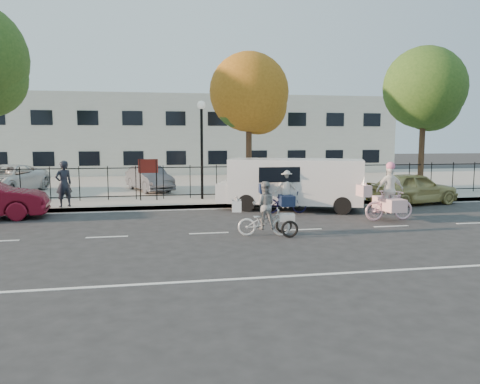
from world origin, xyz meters
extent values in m
plane|color=#333334|center=(0.00, 0.00, 0.00)|extent=(120.00, 120.00, 0.00)
cube|color=#A8A399|center=(0.00, 5.05, 0.07)|extent=(60.00, 0.10, 0.15)
cube|color=#A8A399|center=(0.00, 6.10, 0.07)|extent=(60.00, 2.20, 0.15)
cube|color=#A8A399|center=(0.00, 15.00, 0.07)|extent=(60.00, 15.60, 0.15)
cube|color=silver|center=(0.00, 25.00, 3.00)|extent=(34.00, 10.00, 6.00)
cylinder|color=black|center=(0.50, 6.80, 2.15)|extent=(0.12, 0.12, 4.00)
sphere|color=white|center=(0.50, 6.80, 4.30)|extent=(0.36, 0.36, 0.36)
cylinder|color=black|center=(-2.20, 6.80, 1.05)|extent=(0.06, 0.06, 1.80)
cylinder|color=black|center=(-1.50, 6.80, 1.05)|extent=(0.06, 0.06, 1.80)
cube|color=#59140F|center=(-1.85, 6.80, 1.65)|extent=(0.85, 0.04, 0.60)
imported|color=white|center=(1.57, -0.62, 0.41)|extent=(1.61, 0.78, 0.81)
imported|color=silver|center=(1.57, -0.62, 0.91)|extent=(0.77, 0.64, 1.42)
cube|color=white|center=(0.77, -0.49, 0.90)|extent=(0.35, 0.53, 0.32)
cone|color=white|center=(0.77, -0.38, 1.12)|extent=(0.13, 0.13, 0.16)
cone|color=white|center=(0.77, -0.60, 1.12)|extent=(0.13, 0.13, 0.16)
torus|color=black|center=(2.24, -1.04, 0.25)|extent=(0.51, 0.15, 0.51)
torus|color=black|center=(2.24, -0.41, 0.25)|extent=(0.51, 0.15, 0.51)
cube|color=white|center=(2.24, -0.72, 0.54)|extent=(0.49, 0.38, 0.23)
imported|color=#F5BBCC|center=(6.45, 1.03, 0.54)|extent=(1.79, 0.52, 1.07)
imported|color=white|center=(6.45, 1.03, 1.08)|extent=(0.99, 0.42, 1.69)
cube|color=beige|center=(5.49, 1.02, 1.07)|extent=(0.33, 0.59, 0.39)
cone|color=silver|center=(5.49, 1.02, 1.42)|extent=(0.13, 0.13, 0.34)
cube|color=beige|center=(6.45, 1.03, 0.59)|extent=(0.60, 1.40, 0.43)
sphere|color=pink|center=(6.45, 1.03, 1.91)|extent=(0.30, 0.30, 0.30)
imported|color=black|center=(3.32, 3.20, 0.43)|extent=(1.69, 0.72, 0.86)
imported|color=silver|center=(3.32, 3.20, 0.97)|extent=(1.02, 0.65, 1.51)
cube|color=#101B36|center=(2.46, 3.28, 0.96)|extent=(0.33, 0.55, 0.35)
cone|color=#C6822E|center=(2.46, 3.45, 1.15)|extent=(0.12, 0.23, 0.31)
cone|color=#C6822E|center=(2.46, 3.10, 1.15)|extent=(0.12, 0.23, 0.31)
cube|color=#101B36|center=(3.32, 3.20, 0.53)|extent=(0.64, 1.29, 0.38)
cube|color=white|center=(3.98, 4.03, 1.16)|extent=(5.56, 3.73, 1.74)
cube|color=white|center=(1.13, 4.03, 0.68)|extent=(1.15, 1.93, 0.77)
cylinder|color=black|center=(2.14, 3.18, 0.34)|extent=(0.72, 0.48, 0.68)
cylinder|color=black|center=(2.14, 4.88, 0.34)|extent=(0.72, 0.48, 0.68)
cylinder|color=black|center=(5.81, 3.18, 0.34)|extent=(0.72, 0.48, 0.68)
cylinder|color=black|center=(5.81, 4.88, 0.34)|extent=(0.72, 0.48, 0.68)
imported|color=tan|center=(9.38, 4.50, 0.71)|extent=(4.41, 2.57, 1.41)
imported|color=black|center=(-5.12, 5.40, 1.07)|extent=(0.80, 0.73, 1.84)
imported|color=white|center=(-8.71, 10.40, 0.86)|extent=(3.53, 5.50, 1.41)
imported|color=#54565D|center=(-1.84, 10.44, 0.78)|extent=(2.60, 4.07, 1.27)
imported|color=#AFB4B7|center=(3.08, 9.62, 0.81)|extent=(1.64, 3.92, 1.33)
cylinder|color=#442D1D|center=(2.91, 8.20, 2.20)|extent=(0.28, 0.28, 4.40)
sphere|color=#9F6219|center=(2.91, 8.20, 5.02)|extent=(3.77, 3.77, 3.77)
sphere|color=#9F6219|center=(3.41, 8.40, 4.40)|extent=(2.76, 2.76, 2.76)
cylinder|color=#442D1D|center=(11.47, 7.30, 2.32)|extent=(0.28, 0.28, 4.64)
sphere|color=#385B1E|center=(11.47, 7.30, 5.30)|extent=(3.97, 3.97, 3.97)
sphere|color=#385B1E|center=(11.97, 7.50, 4.64)|extent=(2.91, 2.91, 2.91)
camera|label=1|loc=(-1.61, -13.90, 2.93)|focal=35.00mm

